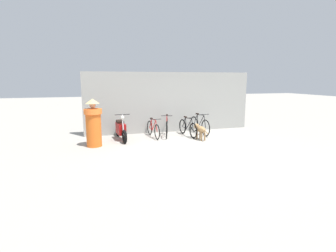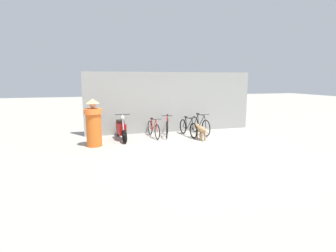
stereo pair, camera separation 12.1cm
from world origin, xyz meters
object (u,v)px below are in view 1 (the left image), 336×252
at_px(bicycle_2, 188,128).
at_px(motorcycle, 121,130).
at_px(bicycle_0, 153,129).
at_px(stray_dog, 200,129).
at_px(bicycle_3, 200,125).
at_px(person_in_robes, 93,123).
at_px(bicycle_1, 167,127).

height_order(bicycle_2, motorcycle, motorcycle).
xyz_separation_m(bicycle_0, motorcycle, (-1.36, -0.13, 0.07)).
relative_size(motorcycle, stray_dog, 1.74).
bearing_deg(bicycle_3, person_in_robes, -82.75).
height_order(bicycle_0, stray_dog, bicycle_0).
height_order(bicycle_3, person_in_robes, person_in_robes).
height_order(bicycle_0, bicycle_1, bicycle_1).
relative_size(bicycle_0, motorcycle, 0.88).
bearing_deg(stray_dog, bicycle_0, 53.71).
xyz_separation_m(bicycle_1, person_in_robes, (-3.05, -0.98, 0.48)).
relative_size(bicycle_2, bicycle_3, 0.94).
bearing_deg(bicycle_3, bicycle_2, -73.78).
xyz_separation_m(motorcycle, stray_dog, (3.07, -0.87, 0.01)).
bearing_deg(person_in_robes, motorcycle, -178.00).
xyz_separation_m(bicycle_3, stray_dog, (-0.43, -1.04, 0.04)).
relative_size(bicycle_1, bicycle_2, 0.97).
xyz_separation_m(bicycle_3, motorcycle, (-3.50, -0.17, 0.03)).
bearing_deg(person_in_robes, bicycle_1, 163.41).
height_order(bicycle_2, bicycle_3, bicycle_3).
height_order(bicycle_2, stray_dog, bicycle_2).
distance_m(bicycle_3, motorcycle, 3.51).
xyz_separation_m(bicycle_3, person_in_robes, (-4.56, -0.95, 0.48)).
bearing_deg(bicycle_0, bicycle_3, 86.33).
bearing_deg(stray_dog, person_in_robes, 82.85).
distance_m(bicycle_1, bicycle_3, 1.51).
height_order(motorcycle, person_in_robes, person_in_robes).
distance_m(bicycle_0, bicycle_3, 2.14).
bearing_deg(bicycle_3, stray_dog, -27.09).
relative_size(bicycle_0, person_in_robes, 0.94).
xyz_separation_m(stray_dog, person_in_robes, (-4.13, 0.09, 0.44)).
bearing_deg(motorcycle, stray_dog, 69.36).
relative_size(bicycle_0, bicycle_2, 0.96).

